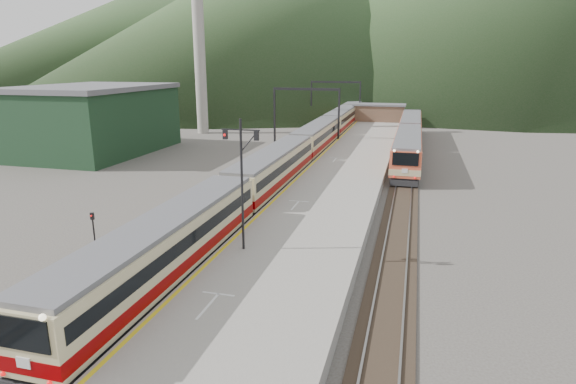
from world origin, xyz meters
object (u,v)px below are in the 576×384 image
(second_train, at_px, (409,137))
(signal_mast, at_px, (242,172))
(main_train, at_px, (317,138))
(worker, at_px, (96,279))

(second_train, relative_size, signal_mast, 5.24)
(main_train, bearing_deg, second_train, 17.37)
(worker, bearing_deg, signal_mast, -137.73)
(main_train, relative_size, worker, 57.72)
(main_train, height_order, second_train, second_train)
(signal_mast, bearing_deg, second_train, 77.99)
(main_train, height_order, worker, main_train)
(second_train, distance_m, worker, 47.59)
(signal_mast, height_order, worker, signal_mast)
(signal_mast, bearing_deg, main_train, 94.75)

